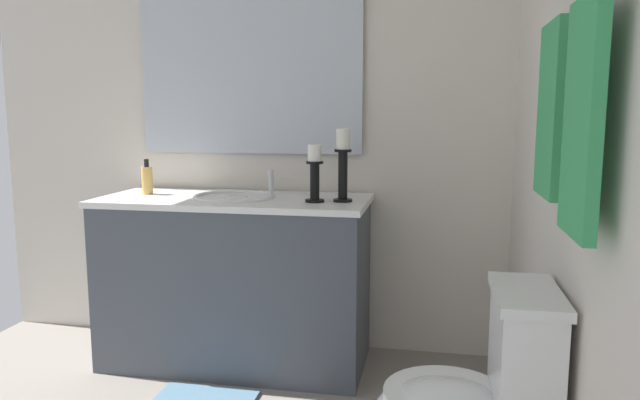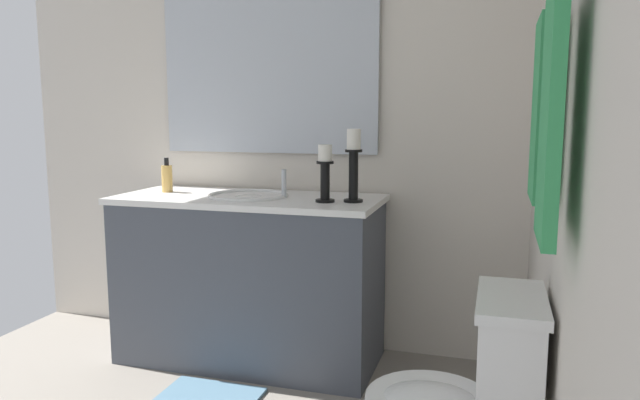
% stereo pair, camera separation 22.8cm
% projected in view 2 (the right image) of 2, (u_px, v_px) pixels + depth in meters
% --- Properties ---
extents(wall_back, '(2.40, 0.04, 2.45)m').
position_uv_depth(wall_back, '(567.00, 125.00, 1.67)').
color(wall_back, silver).
rests_on(wall_back, ground).
extents(wall_left, '(0.04, 2.85, 2.45)m').
position_uv_depth(wall_left, '(262.00, 119.00, 3.22)').
color(wall_left, silver).
rests_on(wall_left, ground).
extents(vanity_cabinet, '(0.58, 1.33, 0.85)m').
position_uv_depth(vanity_cabinet, '(250.00, 278.00, 3.01)').
color(vanity_cabinet, '#474C56').
rests_on(vanity_cabinet, ground).
extents(sink_basin, '(0.40, 0.40, 0.24)m').
position_uv_depth(sink_basin, '(249.00, 204.00, 2.96)').
color(sink_basin, white).
rests_on(sink_basin, vanity_cabinet).
extents(mirror, '(0.02, 1.20, 0.88)m').
position_uv_depth(mirror, '(268.00, 69.00, 3.12)').
color(mirror, silver).
extents(candle_holder_tall, '(0.09, 0.09, 0.34)m').
position_uv_depth(candle_holder_tall, '(354.00, 163.00, 2.74)').
color(candle_holder_tall, black).
rests_on(candle_holder_tall, vanity_cabinet).
extents(candle_holder_short, '(0.09, 0.09, 0.27)m').
position_uv_depth(candle_holder_short, '(325.00, 172.00, 2.74)').
color(candle_holder_short, black).
rests_on(candle_holder_short, vanity_cabinet).
extents(soap_bottle, '(0.06, 0.06, 0.18)m').
position_uv_depth(soap_bottle, '(167.00, 178.00, 3.11)').
color(soap_bottle, '#E5B259').
rests_on(soap_bottle, vanity_cabinet).
extents(towel_bar, '(0.78, 0.02, 0.02)m').
position_uv_depth(towel_bar, '(558.00, 13.00, 1.43)').
color(towel_bar, silver).
extents(towel_near_vanity, '(0.28, 0.03, 0.50)m').
position_uv_depth(towel_near_vanity, '(540.00, 110.00, 1.66)').
color(towel_near_vanity, '#389E59').
rests_on(towel_near_vanity, towel_bar).
extents(towel_center, '(0.27, 0.03, 0.54)m').
position_uv_depth(towel_center, '(551.00, 119.00, 1.29)').
color(towel_center, '#389E59').
rests_on(towel_center, towel_bar).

